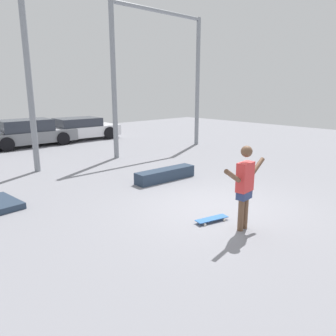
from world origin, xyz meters
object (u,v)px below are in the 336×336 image
at_px(skateboard, 212,219).
at_px(parked_car_grey, 29,133).
at_px(parked_car_white, 80,129).
at_px(skateboarder, 245,184).
at_px(grind_box, 165,175).

xyz_separation_m(skateboard, parked_car_grey, (0.80, 12.36, 0.57)).
xyz_separation_m(parked_car_grey, parked_car_white, (2.89, 0.13, -0.03)).
bearing_deg(parked_car_grey, skateboarder, -91.09).
relative_size(grind_box, parked_car_grey, 0.48).
distance_m(skateboard, parked_car_grey, 12.40).
distance_m(skateboard, grind_box, 3.45).
relative_size(skateboarder, parked_car_grey, 0.40).
relative_size(grind_box, parked_car_white, 0.49).
xyz_separation_m(skateboarder, parked_car_white, (3.53, 13.16, -0.37)).
relative_size(skateboard, grind_box, 0.38).
distance_m(skateboarder, grind_box, 4.10).
xyz_separation_m(skateboarder, parked_car_grey, (0.64, 13.04, -0.34)).
bearing_deg(parked_car_grey, skateboard, -91.95).
height_order(skateboard, parked_car_grey, parked_car_grey).
height_order(skateboarder, skateboard, skateboarder).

